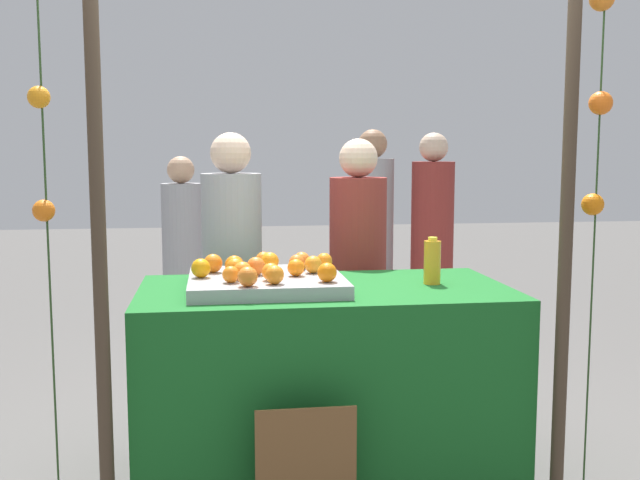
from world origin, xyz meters
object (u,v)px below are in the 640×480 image
orange_1 (313,264)px  chalkboard_sign (306,478)px  vendor_right (358,290)px  stall_counter (325,384)px  juice_bottle (432,262)px  orange_0 (213,263)px  vendor_left (233,292)px

orange_1 → chalkboard_sign: size_ratio=0.14×
chalkboard_sign → vendor_right: bearing=71.0°
stall_counter → juice_bottle: size_ratio=7.63×
stall_counter → juice_bottle: 0.76m
orange_0 → juice_bottle: 1.02m
stall_counter → chalkboard_sign: size_ratio=2.98×
stall_counter → orange_0: orange_0 is taller
stall_counter → orange_0: bearing=167.3°
orange_0 → vendor_right: bearing=38.8°
orange_0 → chalkboard_sign: size_ratio=0.15×
chalkboard_sign → vendor_right: (0.47, 1.35, 0.48)m
orange_0 → chalkboard_sign: orange_0 is taller
stall_counter → orange_0: 0.77m
chalkboard_sign → vendor_left: size_ratio=0.35×
juice_bottle → chalkboard_sign: bearing=-138.6°
juice_bottle → chalkboard_sign: 1.17m
vendor_right → stall_counter: bearing=-111.7°
orange_1 → chalkboard_sign: bearing=-100.2°
chalkboard_sign → vendor_left: 1.43m
stall_counter → chalkboard_sign: (-0.16, -0.58, -0.19)m
stall_counter → vendor_left: bearing=118.7°
orange_0 → vendor_right: (0.81, 0.65, -0.27)m
stall_counter → juice_bottle: (0.51, 0.01, 0.56)m
orange_1 → vendor_right: 0.86m
vendor_left → vendor_right: (0.71, 0.03, -0.01)m
vendor_right → orange_0: bearing=-141.2°
orange_1 → juice_bottle: size_ratio=0.37×
orange_0 → stall_counter: bearing=-12.7°
orange_0 → vendor_right: 1.08m
orange_0 → orange_1: size_ratio=1.08×
orange_1 → vendor_left: (-0.36, 0.70, -0.25)m
juice_bottle → chalkboard_sign: size_ratio=0.39×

